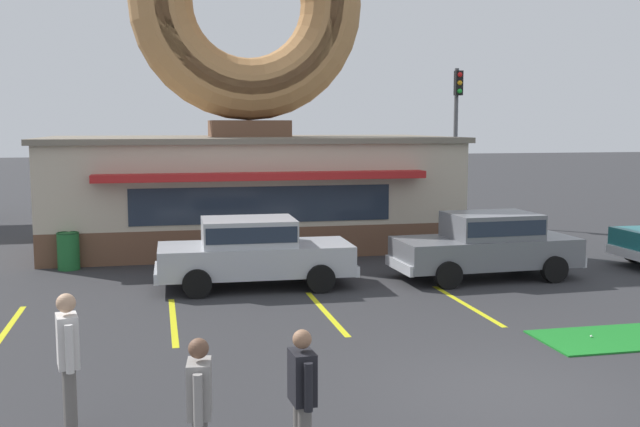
{
  "coord_description": "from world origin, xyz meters",
  "views": [
    {
      "loc": [
        -4.79,
        -9.26,
        3.75
      ],
      "look_at": [
        -1.66,
        5.0,
        2.0
      ],
      "focal_mm": 42.0,
      "sensor_mm": 36.0,
      "label": 1
    }
  ],
  "objects": [
    {
      "name": "ground_plane",
      "position": [
        0.0,
        0.0,
        0.0
      ],
      "size": [
        160.0,
        160.0,
        0.0
      ],
      "primitive_type": "plane",
      "color": "#2D2D30"
    },
    {
      "name": "donut_shop_building",
      "position": [
        -1.95,
        13.94,
        3.74
      ],
      "size": [
        12.3,
        6.75,
        10.96
      ],
      "color": "brown",
      "rests_on": "ground"
    },
    {
      "name": "golf_ball",
      "position": [
        2.59,
        2.18,
        0.05
      ],
      "size": [
        0.04,
        0.04,
        0.04
      ],
      "primitive_type": "sphere",
      "color": "white",
      "rests_on": "putting_mat"
    },
    {
      "name": "car_silver",
      "position": [
        -2.66,
        7.66,
        0.87
      ],
      "size": [
        4.59,
        2.05,
        1.6
      ],
      "color": "#B2B5BA",
      "rests_on": "ground"
    },
    {
      "name": "car_grey",
      "position": [
        3.06,
        7.45,
        0.87
      ],
      "size": [
        4.62,
        2.11,
        1.6
      ],
      "color": "slate",
      "rests_on": "ground"
    },
    {
      "name": "pedestrian_blue_sweater_man",
      "position": [
        -4.41,
        -1.81,
        0.88
      ],
      "size": [
        0.28,
        0.59,
        1.6
      ],
      "color": "slate",
      "rests_on": "ground"
    },
    {
      "name": "pedestrian_hooded_kid",
      "position": [
        -5.88,
        -0.13,
        0.98
      ],
      "size": [
        0.31,
        0.59,
        1.75
      ],
      "color": "slate",
      "rests_on": "ground"
    },
    {
      "name": "pedestrian_leather_jacket_man",
      "position": [
        -3.31,
        -1.65,
        0.87
      ],
      "size": [
        0.26,
        0.59,
        1.58
      ],
      "color": "slate",
      "rests_on": "ground"
    },
    {
      "name": "trash_bin",
      "position": [
        -7.06,
        10.77,
        0.5
      ],
      "size": [
        0.57,
        0.57,
        0.97
      ],
      "color": "#1E662D",
      "rests_on": "ground"
    },
    {
      "name": "traffic_light_pole",
      "position": [
        6.2,
        17.06,
        3.71
      ],
      "size": [
        0.28,
        0.47,
        5.8
      ],
      "color": "#595B60",
      "rests_on": "ground"
    },
    {
      "name": "parking_stripe_far_left",
      "position": [
        -7.54,
        5.0,
        0.0
      ],
      "size": [
        0.12,
        3.6,
        0.01
      ],
      "primitive_type": "cube",
      "color": "yellow",
      "rests_on": "ground"
    },
    {
      "name": "parking_stripe_left",
      "position": [
        -4.54,
        5.0,
        0.0
      ],
      "size": [
        0.12,
        3.6,
        0.01
      ],
      "primitive_type": "cube",
      "color": "yellow",
      "rests_on": "ground"
    },
    {
      "name": "parking_stripe_mid_left",
      "position": [
        -1.54,
        5.0,
        0.0
      ],
      "size": [
        0.12,
        3.6,
        0.01
      ],
      "primitive_type": "cube",
      "color": "yellow",
      "rests_on": "ground"
    },
    {
      "name": "parking_stripe_centre",
      "position": [
        1.46,
        5.0,
        0.0
      ],
      "size": [
        0.12,
        3.6,
        0.01
      ],
      "primitive_type": "cube",
      "color": "yellow",
      "rests_on": "ground"
    }
  ]
}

